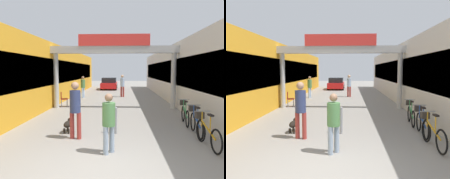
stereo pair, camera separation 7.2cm
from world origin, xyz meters
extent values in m
plane|color=gray|center=(0.00, 0.00, 0.00)|extent=(80.00, 80.00, 0.00)
cube|color=gold|center=(-5.10, 11.00, 1.90)|extent=(3.00, 26.00, 3.79)
cube|color=black|center=(-3.62, 11.00, 2.09)|extent=(0.04, 23.40, 1.52)
cube|color=beige|center=(5.10, 11.00, 1.90)|extent=(3.00, 26.00, 3.79)
cube|color=black|center=(3.62, 11.00, 2.09)|extent=(0.04, 23.40, 1.52)
cylinder|color=#B2B2B2|center=(-3.35, 7.90, 1.57)|extent=(0.28, 0.28, 3.14)
cylinder|color=#B2B2B2|center=(3.35, 7.90, 1.57)|extent=(0.28, 0.28, 3.14)
cube|color=#B2B2B2|center=(0.00, 7.90, 3.34)|extent=(7.40, 0.44, 0.40)
cube|color=red|center=(0.00, 7.70, 3.85)|extent=(3.96, 0.10, 0.64)
cylinder|color=#99332D|center=(-1.12, 2.27, 0.43)|extent=(0.17, 0.17, 0.85)
cylinder|color=#99332D|center=(-0.89, 2.22, 0.43)|extent=(0.17, 0.17, 0.85)
cylinder|color=navy|center=(-1.01, 2.24, 1.20)|extent=(0.41, 0.41, 0.70)
sphere|color=tan|center=(-1.01, 2.24, 1.70)|extent=(0.29, 0.29, 0.24)
cylinder|color=#8C9EB2|center=(0.06, 0.97, 0.37)|extent=(0.20, 0.20, 0.74)
cylinder|color=#8C9EB2|center=(0.21, 1.16, 0.37)|extent=(0.20, 0.20, 0.74)
cylinder|color=#4C7F47|center=(0.13, 1.07, 1.05)|extent=(0.48, 0.48, 0.61)
sphere|color=#8C664C|center=(0.13, 1.07, 1.49)|extent=(0.29, 0.29, 0.21)
cylinder|color=#99332D|center=(0.55, 13.24, 0.42)|extent=(0.20, 0.20, 0.84)
cylinder|color=#99332D|center=(0.38, 13.41, 0.42)|extent=(0.20, 0.20, 0.84)
cylinder|color=#A5BFE0|center=(0.46, 13.33, 1.19)|extent=(0.48, 0.48, 0.70)
sphere|color=tan|center=(0.46, 13.33, 1.69)|extent=(0.34, 0.34, 0.24)
cylinder|color=#A5BFE0|center=(-2.67, 12.38, 0.40)|extent=(0.17, 0.17, 0.80)
cylinder|color=#A5BFE0|center=(-2.60, 12.61, 0.40)|extent=(0.17, 0.17, 0.80)
cylinder|color=#4C7F47|center=(-2.64, 12.49, 1.13)|extent=(0.42, 0.42, 0.66)
sphere|color=#8C664C|center=(-2.64, 12.49, 1.60)|extent=(0.28, 0.28, 0.23)
ellipsoid|color=black|center=(-1.43, 2.93, 0.30)|extent=(0.30, 0.59, 0.23)
sphere|color=black|center=(-1.41, 3.19, 0.37)|extent=(0.21, 0.21, 0.19)
sphere|color=white|center=(-1.41, 3.10, 0.28)|extent=(0.15, 0.15, 0.14)
cylinder|color=black|center=(-1.49, 3.11, 0.09)|extent=(0.08, 0.08, 0.18)
cylinder|color=black|center=(-1.34, 3.10, 0.09)|extent=(0.08, 0.08, 0.18)
cylinder|color=black|center=(-1.52, 2.77, 0.09)|extent=(0.08, 0.08, 0.18)
cylinder|color=black|center=(-1.37, 2.76, 0.09)|extent=(0.08, 0.08, 0.18)
torus|color=black|center=(2.89, 2.16, 0.34)|extent=(0.08, 0.67, 0.67)
torus|color=black|center=(2.93, 1.14, 0.34)|extent=(0.08, 0.67, 0.67)
cube|color=gold|center=(2.91, 1.65, 0.52)|extent=(0.08, 0.94, 0.34)
cylinder|color=gold|center=(2.91, 1.53, 0.74)|extent=(0.03, 0.03, 0.42)
cube|color=black|center=(2.91, 1.53, 0.96)|extent=(0.11, 0.22, 0.05)
cylinder|color=gold|center=(2.89, 2.10, 0.72)|extent=(0.03, 0.03, 0.46)
cylinder|color=gray|center=(2.89, 2.10, 0.96)|extent=(0.46, 0.05, 0.03)
cube|color=#332D28|center=(2.88, 2.30, 0.80)|extent=(0.25, 0.21, 0.20)
torus|color=black|center=(3.03, 3.35, 0.34)|extent=(0.11, 0.67, 0.67)
torus|color=black|center=(2.94, 2.34, 0.34)|extent=(0.11, 0.67, 0.67)
cube|color=#234C9E|center=(2.98, 2.84, 0.52)|extent=(0.12, 0.94, 0.34)
cylinder|color=#234C9E|center=(2.97, 2.72, 0.74)|extent=(0.03, 0.03, 0.42)
cube|color=black|center=(2.97, 2.72, 0.96)|extent=(0.12, 0.23, 0.05)
cylinder|color=#234C9E|center=(3.02, 3.29, 0.72)|extent=(0.03, 0.03, 0.46)
cylinder|color=gray|center=(3.02, 3.29, 0.96)|extent=(0.46, 0.07, 0.03)
cube|color=#332D28|center=(3.04, 3.49, 0.80)|extent=(0.26, 0.22, 0.20)
torus|color=black|center=(3.07, 4.80, 0.34)|extent=(0.13, 0.67, 0.67)
torus|color=black|center=(2.96, 3.78, 0.34)|extent=(0.13, 0.67, 0.67)
cube|color=#338C4C|center=(3.01, 4.29, 0.52)|extent=(0.14, 0.94, 0.34)
cylinder|color=#338C4C|center=(3.00, 4.17, 0.74)|extent=(0.04, 0.04, 0.42)
cube|color=black|center=(3.00, 4.17, 0.96)|extent=(0.12, 0.23, 0.05)
cylinder|color=#338C4C|center=(3.07, 4.74, 0.72)|extent=(0.04, 0.04, 0.46)
cylinder|color=gray|center=(3.07, 4.74, 0.96)|extent=(0.46, 0.08, 0.03)
cube|color=#332D28|center=(3.09, 4.94, 0.80)|extent=(0.26, 0.23, 0.20)
cylinder|color=gray|center=(0.26, 2.88, 0.43)|extent=(0.10, 0.10, 0.86)
sphere|color=gray|center=(0.26, 2.88, 0.89)|extent=(0.10, 0.10, 0.10)
cylinder|color=gray|center=(-2.90, 8.49, 0.23)|extent=(0.04, 0.04, 0.45)
cylinder|color=gray|center=(-2.79, 8.17, 0.23)|extent=(0.04, 0.04, 0.45)
cylinder|color=gray|center=(-3.22, 8.38, 0.23)|extent=(0.04, 0.04, 0.45)
cylinder|color=gray|center=(-3.11, 8.06, 0.23)|extent=(0.04, 0.04, 0.45)
cube|color=#B2231E|center=(-3.00, 8.28, 0.47)|extent=(0.51, 0.51, 0.04)
cube|color=#B2231E|center=(-3.17, 8.22, 0.69)|extent=(0.17, 0.39, 0.40)
cube|color=red|center=(-1.05, 20.57, 0.48)|extent=(1.76, 4.01, 0.60)
cube|color=#1E2328|center=(-1.05, 20.42, 1.06)|extent=(1.58, 2.20, 0.55)
cylinder|color=black|center=(-1.85, 22.02, 0.30)|extent=(0.20, 0.60, 0.60)
cylinder|color=black|center=(-0.26, 22.02, 0.30)|extent=(0.20, 0.60, 0.60)
cylinder|color=black|center=(-1.84, 19.12, 0.30)|extent=(0.20, 0.60, 0.60)
cylinder|color=black|center=(-0.25, 19.12, 0.30)|extent=(0.20, 0.60, 0.60)
camera|label=1|loc=(0.49, -4.51, 2.19)|focal=35.00mm
camera|label=2|loc=(0.56, -4.51, 2.19)|focal=35.00mm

